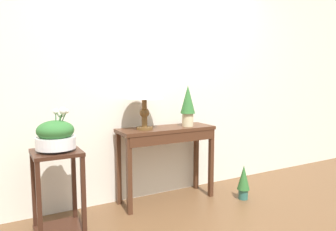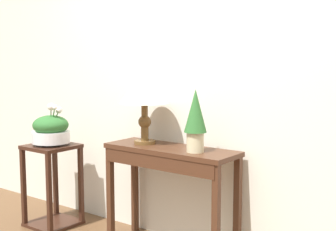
% 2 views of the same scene
% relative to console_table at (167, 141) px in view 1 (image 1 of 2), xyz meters
% --- Properties ---
extents(back_wall_with_art, '(9.00, 0.10, 2.80)m').
position_rel_console_table_xyz_m(back_wall_with_art, '(0.08, 0.29, 0.75)').
color(back_wall_with_art, silver).
rests_on(back_wall_with_art, ground).
extents(console_table, '(1.02, 0.35, 0.78)m').
position_rel_console_table_xyz_m(console_table, '(0.00, 0.00, 0.00)').
color(console_table, '#472819').
rests_on(console_table, ground).
extents(table_lamp, '(0.38, 0.38, 0.57)m').
position_rel_console_table_xyz_m(table_lamp, '(-0.25, 0.02, 0.56)').
color(table_lamp, brown).
rests_on(table_lamp, console_table).
extents(potted_plant_on_console, '(0.16, 0.16, 0.44)m').
position_rel_console_table_xyz_m(potted_plant_on_console, '(0.24, -0.02, 0.38)').
color(potted_plant_on_console, beige).
rests_on(potted_plant_on_console, console_table).
extents(pedestal_stand_left, '(0.38, 0.38, 0.70)m').
position_rel_console_table_xyz_m(pedestal_stand_left, '(-1.13, -0.16, -0.30)').
color(pedestal_stand_left, '#381E14').
rests_on(pedestal_stand_left, ground).
extents(planter_bowl_wide, '(0.32, 0.32, 0.36)m').
position_rel_console_table_xyz_m(planter_bowl_wide, '(-1.13, -0.16, 0.19)').
color(planter_bowl_wide, silver).
rests_on(planter_bowl_wide, pedestal_stand_left).
extents(potted_plant_floor, '(0.13, 0.13, 0.37)m').
position_rel_console_table_xyz_m(potted_plant_floor, '(0.73, -0.36, -0.44)').
color(potted_plant_floor, '#2D665B').
rests_on(potted_plant_floor, ground).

